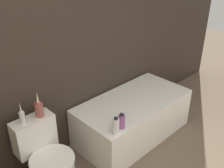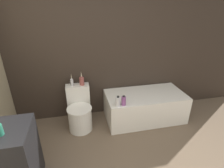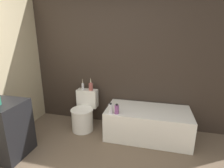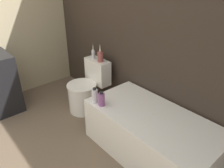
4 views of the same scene
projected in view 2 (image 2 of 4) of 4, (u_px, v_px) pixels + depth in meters
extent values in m
cube|color=#332821|center=(93.00, 47.00, 2.99)|extent=(6.40, 0.06, 2.60)
cube|color=white|center=(145.00, 106.00, 3.23)|extent=(1.41, 0.72, 0.51)
cube|color=#B7BCC6|center=(146.00, 94.00, 3.13)|extent=(1.21, 0.52, 0.01)
cylinder|color=white|center=(80.00, 119.00, 2.95)|extent=(0.39, 0.39, 0.40)
cylinder|color=white|center=(79.00, 109.00, 2.87)|extent=(0.41, 0.41, 0.02)
cube|color=white|center=(78.00, 94.00, 3.07)|extent=(0.40, 0.18, 0.35)
cube|color=black|center=(8.00, 161.00, 1.90)|extent=(0.58, 0.54, 0.83)
cylinder|color=silver|center=(72.00, 82.00, 2.95)|extent=(0.05, 0.05, 0.12)
sphere|color=silver|center=(72.00, 79.00, 2.93)|extent=(0.03, 0.03, 0.03)
cone|color=beige|center=(71.00, 76.00, 2.90)|extent=(0.02, 0.02, 0.10)
cylinder|color=#994C47|center=(82.00, 81.00, 2.97)|extent=(0.08, 0.08, 0.13)
sphere|color=#994C47|center=(82.00, 78.00, 2.95)|extent=(0.05, 0.05, 0.05)
cone|color=beige|center=(81.00, 74.00, 2.92)|extent=(0.03, 0.03, 0.12)
cylinder|color=silver|center=(118.00, 102.00, 2.72)|extent=(0.07, 0.07, 0.16)
cylinder|color=black|center=(118.00, 97.00, 2.68)|extent=(0.04, 0.04, 0.02)
cylinder|color=#8C4C8C|center=(124.00, 101.00, 2.76)|extent=(0.07, 0.07, 0.14)
cylinder|color=black|center=(124.00, 96.00, 2.72)|extent=(0.04, 0.04, 0.02)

